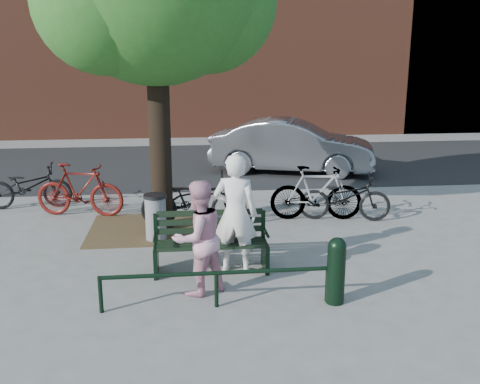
{
  "coord_description": "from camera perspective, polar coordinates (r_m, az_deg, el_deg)",
  "views": [
    {
      "loc": [
        -0.4,
        -7.71,
        3.25
      ],
      "look_at": [
        0.56,
        1.0,
        1.0
      ],
      "focal_mm": 40.0,
      "sensor_mm": 36.0,
      "label": 1
    }
  ],
  "objects": [
    {
      "name": "bicycle_c",
      "position": [
        10.38,
        -4.94,
        -0.82
      ],
      "size": [
        2.09,
        0.84,
        1.08
      ],
      "primitive_type": "imported",
      "rotation": [
        0.0,
        0.0,
        1.51
      ],
      "color": "black",
      "rests_on": "ground"
    },
    {
      "name": "bicycle_b",
      "position": [
        11.5,
        -16.74,
        0.21
      ],
      "size": [
        1.92,
        0.91,
        1.11
      ],
      "primitive_type": "imported",
      "rotation": [
        0.0,
        0.0,
        1.35
      ],
      "color": "#510F0B",
      "rests_on": "ground"
    },
    {
      "name": "person_right",
      "position": [
        7.4,
        -4.47,
        -4.9
      ],
      "size": [
        0.99,
        0.93,
        1.62
      ],
      "primitive_type": "imported",
      "rotation": [
        0.0,
        0.0,
        3.69
      ],
      "color": "pink",
      "rests_on": "ground"
    },
    {
      "name": "parked_car",
      "position": [
        15.24,
        5.59,
        4.88
      ],
      "size": [
        4.84,
        2.89,
        1.51
      ],
      "primitive_type": "imported",
      "rotation": [
        0.0,
        0.0,
        1.27
      ],
      "color": "slate",
      "rests_on": "ground"
    },
    {
      "name": "bicycle_e",
      "position": [
        10.96,
        11.09,
        -0.53
      ],
      "size": [
        1.92,
        1.01,
        0.96
      ],
      "primitive_type": "imported",
      "rotation": [
        0.0,
        0.0,
        1.36
      ],
      "color": "black",
      "rests_on": "ground"
    },
    {
      "name": "park_bench",
      "position": [
        8.28,
        -3.15,
        -5.2
      ],
      "size": [
        1.74,
        0.54,
        0.97
      ],
      "color": "black",
      "rests_on": "ground"
    },
    {
      "name": "bicycle_a",
      "position": [
        12.49,
        -21.66,
        0.55
      ],
      "size": [
        1.88,
        0.74,
        0.97
      ],
      "primitive_type": "imported",
      "rotation": [
        0.0,
        0.0,
        1.62
      ],
      "color": "black",
      "rests_on": "ground"
    },
    {
      "name": "ground",
      "position": [
        8.38,
        -3.07,
        -8.46
      ],
      "size": [
        90.0,
        90.0,
        0.0
      ],
      "primitive_type": "plane",
      "color": "gray",
      "rests_on": "ground"
    },
    {
      "name": "road",
      "position": [
        16.54,
        -4.78,
        3.02
      ],
      "size": [
        40.0,
        7.0,
        0.01
      ],
      "primitive_type": "cube",
      "color": "black",
      "rests_on": "ground"
    },
    {
      "name": "person_left",
      "position": [
        8.09,
        -0.5,
        -2.33
      ],
      "size": [
        0.78,
        0.63,
        1.85
      ],
      "primitive_type": "imported",
      "rotation": [
        0.0,
        0.0,
        2.83
      ],
      "color": "silver",
      "rests_on": "ground"
    },
    {
      "name": "bollard",
      "position": [
        7.31,
        10.22,
        -8.0
      ],
      "size": [
        0.25,
        0.25,
        0.92
      ],
      "color": "black",
      "rests_on": "ground"
    },
    {
      "name": "bicycle_d",
      "position": [
        10.88,
        8.13,
        -0.1
      ],
      "size": [
        1.9,
        0.74,
        1.11
      ],
      "primitive_type": "imported",
      "rotation": [
        0.0,
        0.0,
        1.45
      ],
      "color": "gray",
      "rests_on": "ground"
    },
    {
      "name": "litter_bin",
      "position": [
        9.73,
        -8.98,
        -2.65
      ],
      "size": [
        0.41,
        0.41,
        0.85
      ],
      "color": "gray",
      "rests_on": "ground"
    },
    {
      "name": "dirt_pit",
      "position": [
        10.44,
        -9.27,
        -3.89
      ],
      "size": [
        2.4,
        2.0,
        0.02
      ],
      "primitive_type": "cube",
      "color": "brown",
      "rests_on": "ground"
    },
    {
      "name": "guard_railing",
      "position": [
        7.12,
        -2.55,
        -9.2
      ],
      "size": [
        3.06,
        0.06,
        0.51
      ],
      "color": "black",
      "rests_on": "ground"
    }
  ]
}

